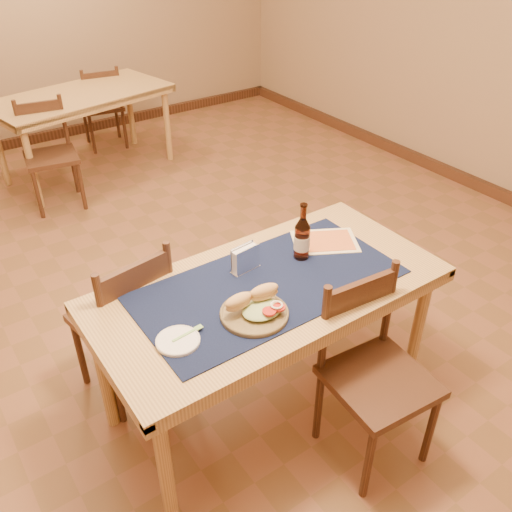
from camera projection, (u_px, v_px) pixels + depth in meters
room at (173, 96)px, 2.62m from camera, size 6.04×7.04×2.84m
main_table at (268, 299)px, 2.48m from camera, size 1.60×0.80×0.75m
placemat at (269, 284)px, 2.43m from camera, size 1.20×0.60×0.01m
baseboard at (192, 311)px, 3.37m from camera, size 6.00×7.00×0.10m
back_table at (81, 102)px, 4.81m from camera, size 1.66×1.05×0.75m
chair_main_far at (126, 319)px, 2.66m from camera, size 0.48×0.48×0.91m
chair_main_near at (374, 371)px, 2.37m from camera, size 0.45×0.45×0.91m
chair_back_near at (50, 153)px, 4.42m from camera, size 0.46×0.46×0.87m
chair_back_far at (102, 106)px, 5.46m from camera, size 0.44×0.44×0.84m
sandwich_plate at (256, 309)px, 2.24m from camera, size 0.29×0.29×0.11m
side_plate at (178, 340)px, 2.11m from camera, size 0.17×0.17×0.01m
fork at (190, 332)px, 2.14m from camera, size 0.14×0.03×0.00m
beer_bottle at (302, 238)px, 2.55m from camera, size 0.08×0.08×0.29m
napkin_holder at (245, 259)px, 2.49m from camera, size 0.15×0.07×0.13m
menu_card at (325, 241)px, 2.72m from camera, size 0.39×0.36×0.01m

